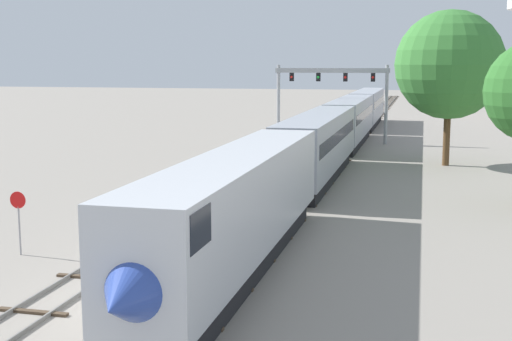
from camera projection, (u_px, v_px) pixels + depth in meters
name	position (u px, v px, depth m)	size (l,w,h in m)	color
ground_plane	(151.00, 302.00, 24.86)	(400.00, 400.00, 0.00)	gray
track_main	(359.00, 135.00, 82.02)	(2.60, 200.00, 0.16)	slate
track_near	(280.00, 155.00, 64.08)	(2.60, 160.00, 0.16)	slate
passenger_train	(338.00, 130.00, 61.37)	(3.04, 90.44, 4.80)	silver
signal_gantry	(332.00, 86.00, 73.38)	(12.10, 0.49, 8.28)	#999BA0
stop_sign	(19.00, 214.00, 30.68)	(0.76, 0.08, 2.88)	gray
trackside_tree_mid	(450.00, 65.00, 56.66)	(8.91, 8.91, 12.78)	brown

